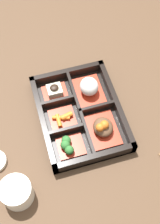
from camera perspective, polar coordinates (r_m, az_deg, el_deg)
The scene contains 9 objects.
ground_plane at distance 0.86m, azimuth -0.00°, elevation -0.81°, with size 3.00×3.00×0.00m, color #4C3523.
bento_base at distance 0.85m, azimuth -0.00°, elevation -0.65°, with size 0.28×0.22×0.01m.
bento_rim at distance 0.84m, azimuth -0.17°, elevation -0.23°, with size 0.28×0.22×0.04m.
bowl_rice at distance 0.87m, azimuth 1.66°, elevation 4.46°, with size 0.11×0.08×0.05m.
bowl_stew at distance 0.81m, azimuth 4.20°, elevation -2.88°, with size 0.11×0.08×0.05m.
bowl_tofu at distance 0.88m, azimuth -4.65°, elevation 3.84°, with size 0.06×0.07×0.03m.
bowl_carrots at distance 0.84m, azimuth -3.24°, elevation -1.05°, with size 0.07×0.07×0.02m.
bowl_greens at distance 0.80m, azimuth -2.19°, elevation -6.12°, with size 0.06×0.07×0.03m.
tea_cup at distance 0.76m, azimuth -11.51°, elevation -14.19°, with size 0.08×0.08×0.06m.
Camera 1 is at (0.39, -0.11, 0.76)m, focal length 50.00 mm.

